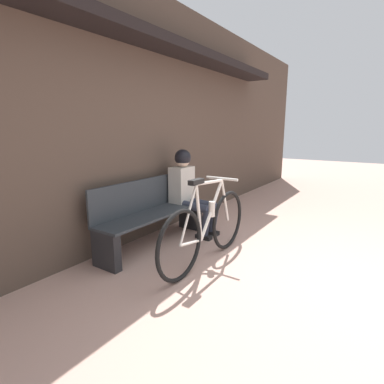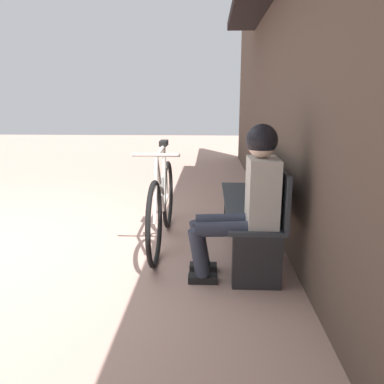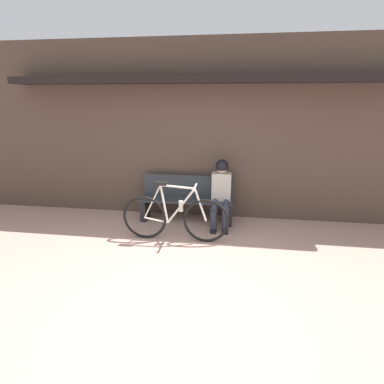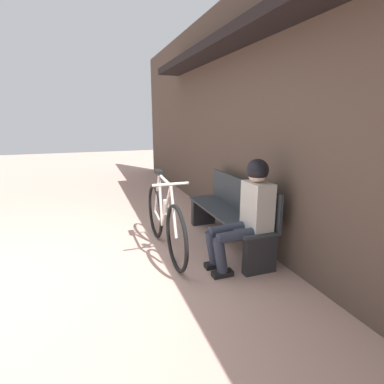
# 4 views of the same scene
# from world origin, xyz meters

# --- Properties ---
(ground_plane) EXTENTS (24.00, 24.00, 0.00)m
(ground_plane) POSITION_xyz_m (0.00, 0.00, 0.00)
(ground_plane) COLOR tan
(storefront_wall) EXTENTS (12.00, 0.56, 3.20)m
(storefront_wall) POSITION_xyz_m (0.00, 2.63, 1.66)
(storefront_wall) COLOR #4C3D33
(storefront_wall) RESTS_ON ground_plane
(park_bench_near) EXTENTS (1.68, 0.42, 0.84)m
(park_bench_near) POSITION_xyz_m (-0.18, 2.30, 0.39)
(park_bench_near) COLOR #2D3338
(park_bench_near) RESTS_ON ground_plane
(bicycle) EXTENTS (1.71, 0.40, 0.97)m
(bicycle) POSITION_xyz_m (-0.24, 1.45, 0.40)
(bicycle) COLOR black
(bicycle) RESTS_ON ground_plane
(person_seated) EXTENTS (0.34, 0.66, 1.18)m
(person_seated) POSITION_xyz_m (0.45, 2.18, 0.67)
(person_seated) COLOR #2D3342
(person_seated) RESTS_ON ground_plane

